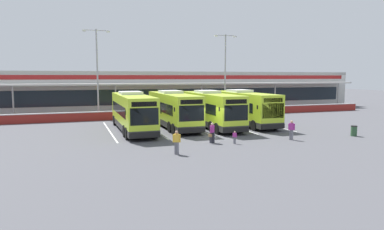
{
  "coord_description": "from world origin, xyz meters",
  "views": [
    {
      "loc": [
        -11.61,
        -27.62,
        5.23
      ],
      "look_at": [
        -0.97,
        3.0,
        1.6
      ],
      "focal_mm": 32.09,
      "sensor_mm": 36.0,
      "label": 1
    }
  ],
  "objects_px": {
    "coach_bus_leftmost": "(132,113)",
    "coach_bus_centre": "(211,110)",
    "coach_bus_left_centre": "(173,110)",
    "pedestrian_in_dark_coat": "(177,142)",
    "lamp_post_west": "(97,68)",
    "pedestrian_with_handbag": "(212,132)",
    "lamp_post_centre": "(225,69)",
    "coach_bus_right_centre": "(243,108)",
    "litter_bin": "(354,131)",
    "pedestrian_child": "(235,137)",
    "pedestrian_near_bin": "(292,129)"
  },
  "relations": [
    {
      "from": "coach_bus_leftmost",
      "to": "coach_bus_centre",
      "type": "height_order",
      "value": "same"
    },
    {
      "from": "coach_bus_left_centre",
      "to": "coach_bus_centre",
      "type": "height_order",
      "value": "same"
    },
    {
      "from": "pedestrian_in_dark_coat",
      "to": "lamp_post_west",
      "type": "distance_m",
      "value": 23.11
    },
    {
      "from": "coach_bus_centre",
      "to": "pedestrian_with_handbag",
      "type": "relative_size",
      "value": 7.51
    },
    {
      "from": "lamp_post_centre",
      "to": "coach_bus_right_centre",
      "type": "bearing_deg",
      "value": -103.22
    },
    {
      "from": "coach_bus_leftmost",
      "to": "litter_bin",
      "type": "bearing_deg",
      "value": -27.56
    },
    {
      "from": "pedestrian_with_handbag",
      "to": "lamp_post_west",
      "type": "bearing_deg",
      "value": 110.92
    },
    {
      "from": "coach_bus_left_centre",
      "to": "pedestrian_with_handbag",
      "type": "height_order",
      "value": "coach_bus_left_centre"
    },
    {
      "from": "pedestrian_in_dark_coat",
      "to": "litter_bin",
      "type": "xyz_separation_m",
      "value": [
        16.87,
        1.74,
        -0.41
      ]
    },
    {
      "from": "pedestrian_in_dark_coat",
      "to": "pedestrian_child",
      "type": "relative_size",
      "value": 1.61
    },
    {
      "from": "coach_bus_leftmost",
      "to": "pedestrian_near_bin",
      "type": "distance_m",
      "value": 14.85
    },
    {
      "from": "coach_bus_centre",
      "to": "pedestrian_in_dark_coat",
      "type": "height_order",
      "value": "coach_bus_centre"
    },
    {
      "from": "coach_bus_centre",
      "to": "lamp_post_centre",
      "type": "relative_size",
      "value": 1.11
    },
    {
      "from": "pedestrian_child",
      "to": "litter_bin",
      "type": "distance_m",
      "value": 11.52
    },
    {
      "from": "litter_bin",
      "to": "coach_bus_right_centre",
      "type": "bearing_deg",
      "value": 119.17
    },
    {
      "from": "coach_bus_right_centre",
      "to": "pedestrian_with_handbag",
      "type": "xyz_separation_m",
      "value": [
        -7.41,
        -8.94,
        -0.93
      ]
    },
    {
      "from": "pedestrian_with_handbag",
      "to": "lamp_post_west",
      "type": "relative_size",
      "value": 0.15
    },
    {
      "from": "coach_bus_centre",
      "to": "coach_bus_leftmost",
      "type": "bearing_deg",
      "value": -179.15
    },
    {
      "from": "coach_bus_right_centre",
      "to": "pedestrian_child",
      "type": "height_order",
      "value": "coach_bus_right_centre"
    },
    {
      "from": "litter_bin",
      "to": "lamp_post_centre",
      "type": "bearing_deg",
      "value": 99.43
    },
    {
      "from": "coach_bus_centre",
      "to": "pedestrian_with_handbag",
      "type": "bearing_deg",
      "value": -111.44
    },
    {
      "from": "coach_bus_left_centre",
      "to": "pedestrian_with_handbag",
      "type": "bearing_deg",
      "value": -86.64
    },
    {
      "from": "lamp_post_centre",
      "to": "litter_bin",
      "type": "bearing_deg",
      "value": -80.57
    },
    {
      "from": "coach_bus_left_centre",
      "to": "pedestrian_child",
      "type": "relative_size",
      "value": 12.11
    },
    {
      "from": "coach_bus_leftmost",
      "to": "pedestrian_child",
      "type": "distance_m",
      "value": 11.24
    },
    {
      "from": "coach_bus_leftmost",
      "to": "coach_bus_left_centre",
      "type": "relative_size",
      "value": 1.0
    },
    {
      "from": "pedestrian_child",
      "to": "lamp_post_centre",
      "type": "bearing_deg",
      "value": 67.48
    },
    {
      "from": "lamp_post_west",
      "to": "litter_bin",
      "type": "distance_m",
      "value": 29.48
    },
    {
      "from": "lamp_post_west",
      "to": "coach_bus_left_centre",
      "type": "bearing_deg",
      "value": -55.61
    },
    {
      "from": "coach_bus_leftmost",
      "to": "pedestrian_in_dark_coat",
      "type": "xyz_separation_m",
      "value": [
        1.13,
        -11.13,
        -0.91
      ]
    },
    {
      "from": "coach_bus_right_centre",
      "to": "lamp_post_west",
      "type": "height_order",
      "value": "lamp_post_west"
    },
    {
      "from": "coach_bus_left_centre",
      "to": "coach_bus_centre",
      "type": "distance_m",
      "value": 3.94
    },
    {
      "from": "coach_bus_leftmost",
      "to": "lamp_post_west",
      "type": "height_order",
      "value": "lamp_post_west"
    },
    {
      "from": "coach_bus_leftmost",
      "to": "coach_bus_centre",
      "type": "relative_size",
      "value": 1.0
    },
    {
      "from": "coach_bus_leftmost",
      "to": "litter_bin",
      "type": "relative_size",
      "value": 13.07
    },
    {
      "from": "coach_bus_centre",
      "to": "lamp_post_centre",
      "type": "distance_m",
      "value": 13.17
    },
    {
      "from": "coach_bus_centre",
      "to": "coach_bus_right_centre",
      "type": "relative_size",
      "value": 1.0
    },
    {
      "from": "coach_bus_left_centre",
      "to": "lamp_post_centre",
      "type": "relative_size",
      "value": 1.11
    },
    {
      "from": "coach_bus_right_centre",
      "to": "pedestrian_child",
      "type": "bearing_deg",
      "value": -120.79
    },
    {
      "from": "litter_bin",
      "to": "pedestrian_near_bin",
      "type": "bearing_deg",
      "value": 177.67
    },
    {
      "from": "pedestrian_child",
      "to": "lamp_post_centre",
      "type": "relative_size",
      "value": 0.09
    },
    {
      "from": "coach_bus_leftmost",
      "to": "pedestrian_child",
      "type": "height_order",
      "value": "coach_bus_leftmost"
    },
    {
      "from": "pedestrian_in_dark_coat",
      "to": "lamp_post_centre",
      "type": "height_order",
      "value": "lamp_post_centre"
    },
    {
      "from": "pedestrian_in_dark_coat",
      "to": "coach_bus_leftmost",
      "type": "bearing_deg",
      "value": 95.81
    },
    {
      "from": "coach_bus_left_centre",
      "to": "pedestrian_with_handbag",
      "type": "relative_size",
      "value": 7.51
    },
    {
      "from": "litter_bin",
      "to": "pedestrian_child",
      "type": "bearing_deg",
      "value": 178.49
    },
    {
      "from": "pedestrian_near_bin",
      "to": "lamp_post_centre",
      "type": "xyz_separation_m",
      "value": [
        3.0,
        19.8,
        5.42
      ]
    },
    {
      "from": "coach_bus_leftmost",
      "to": "lamp_post_centre",
      "type": "relative_size",
      "value": 1.11
    },
    {
      "from": "coach_bus_left_centre",
      "to": "lamp_post_west",
      "type": "bearing_deg",
      "value": 124.39
    },
    {
      "from": "coach_bus_left_centre",
      "to": "litter_bin",
      "type": "relative_size",
      "value": 13.07
    }
  ]
}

